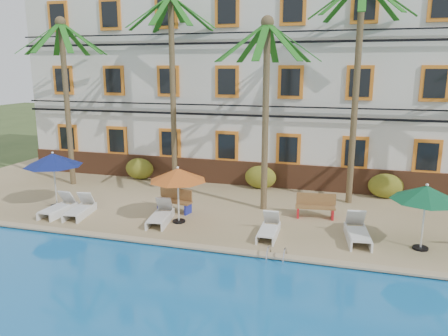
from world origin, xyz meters
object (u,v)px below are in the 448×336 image
(lounger_a, at_px, (59,207))
(bench_left, at_px, (175,200))
(palm_d, at_px, (358,63))
(umbrella_blue, at_px, (53,160))
(lounger_d, at_px, (269,229))
(palm_b, at_px, (172,67))
(umbrella_green, at_px, (426,194))
(lounger_b, at_px, (80,209))
(umbrella_red, at_px, (178,175))
(pool_ladder, at_px, (276,258))
(lounger_e, at_px, (357,232))
(palm_a, at_px, (65,80))
(lounger_c, at_px, (161,215))
(bench_right, at_px, (315,206))
(palm_c, at_px, (266,89))

(lounger_a, xyz_separation_m, bench_left, (4.28, 1.65, 0.20))
(palm_d, height_order, umbrella_blue, palm_d)
(lounger_d, bearing_deg, palm_b, 138.30)
(palm_d, height_order, lounger_a, palm_d)
(lounger_d, bearing_deg, umbrella_green, 3.17)
(lounger_a, xyz_separation_m, lounger_b, (0.92, 0.09, -0.00))
(umbrella_red, bearing_deg, lounger_a, -174.53)
(lounger_d, distance_m, pool_ladder, 1.82)
(umbrella_blue, distance_m, lounger_d, 9.24)
(lounger_e, bearing_deg, palm_a, 164.85)
(lounger_e, bearing_deg, umbrella_green, -5.60)
(lounger_c, height_order, bench_left, bench_left)
(lounger_c, distance_m, bench_right, 5.92)
(umbrella_red, relative_size, lounger_b, 1.17)
(palm_d, bearing_deg, palm_b, 179.14)
(palm_d, relative_size, lounger_d, 5.42)
(umbrella_blue, xyz_separation_m, pool_ladder, (9.61, -2.46, -1.99))
(palm_a, xyz_separation_m, lounger_a, (2.24, -4.15, -4.81))
(lounger_e, bearing_deg, umbrella_red, -179.83)
(bench_right, bearing_deg, umbrella_green, -31.65)
(palm_c, distance_m, lounger_c, 6.29)
(umbrella_blue, bearing_deg, pool_ladder, -14.35)
(pool_ladder, bearing_deg, palm_a, 152.44)
(lounger_b, relative_size, bench_right, 1.19)
(palm_c, xyz_separation_m, lounger_b, (-6.71, -2.84, -4.59))
(umbrella_blue, relative_size, lounger_a, 1.32)
(palm_d, relative_size, lounger_a, 5.22)
(umbrella_red, relative_size, umbrella_green, 0.99)
(palm_c, bearing_deg, umbrella_green, -25.16)
(pool_ladder, bearing_deg, lounger_c, 157.66)
(palm_a, relative_size, umbrella_red, 3.70)
(palm_a, distance_m, palm_b, 5.25)
(lounger_c, relative_size, bench_left, 1.20)
(palm_a, relative_size, lounger_d, 4.66)
(umbrella_red, bearing_deg, palm_a, 152.69)
(umbrella_red, bearing_deg, umbrella_green, -1.18)
(lounger_d, bearing_deg, bench_left, 158.52)
(lounger_c, bearing_deg, palm_c, 38.54)
(umbrella_green, xyz_separation_m, lounger_e, (-1.94, 0.19, -1.55))
(umbrella_red, distance_m, umbrella_green, 8.34)
(palm_b, xyz_separation_m, lounger_e, (8.37, -4.40, -5.39))
(palm_c, relative_size, pool_ladder, 10.16)
(bench_left, xyz_separation_m, pool_ladder, (4.67, -3.33, -0.47))
(lounger_a, height_order, lounger_c, lounger_c)
(lounger_e, relative_size, bench_left, 1.29)
(lounger_e, bearing_deg, bench_right, 128.35)
(umbrella_red, bearing_deg, bench_right, 22.27)
(palm_d, xyz_separation_m, lounger_b, (-10.05, -4.68, -5.55))
(lounger_a, relative_size, pool_ladder, 2.38)
(umbrella_green, bearing_deg, lounger_c, -179.65)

